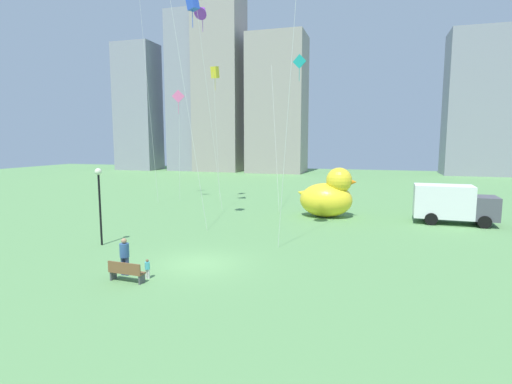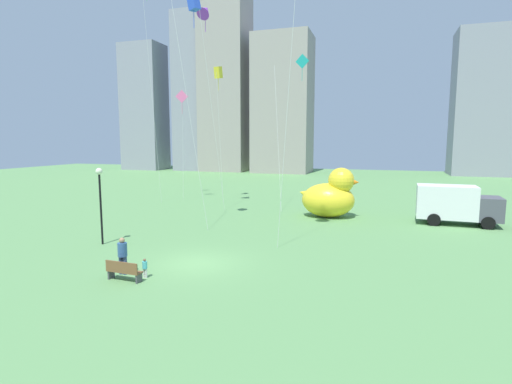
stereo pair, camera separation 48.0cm
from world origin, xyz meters
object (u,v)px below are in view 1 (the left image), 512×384
object	(u,v)px
kite_purple	(203,11)
kite_pink	(178,101)
park_bench	(126,271)
lamppost	(99,191)
box_truck	(452,204)
person_child	(147,268)
kite_teal	(297,69)
giant_inflatable_duck	(328,196)
kite_yellow	(215,73)
person_adult	(125,255)
kite_blue	(192,3)

from	to	relation	value
kite_purple	kite_pink	distance (m)	9.43
park_bench	lamppost	world-z (taller)	lamppost
park_bench	box_truck	world-z (taller)	box_truck
person_child	kite_teal	xyz separation A→B (m)	(2.63, 20.90, 11.92)
giant_inflatable_duck	box_truck	xyz separation A→B (m)	(9.10, -0.05, -0.27)
park_bench	lamppost	xyz separation A→B (m)	(-5.07, 4.95, 2.73)
giant_inflatable_duck	kite_yellow	size ratio (longest dim) A/B	0.36
person_adult	kite_teal	xyz separation A→B (m)	(3.87, 20.77, 11.45)
person_adult	kite_yellow	bearing A→B (deg)	101.58
park_bench	giant_inflatable_duck	xyz separation A→B (m)	(6.70, 17.60, 1.23)
person_child	box_truck	xyz separation A→B (m)	(15.14, 16.91, 0.95)
park_bench	box_truck	size ratio (longest dim) A/B	0.29
lamppost	kite_pink	xyz separation A→B (m)	(-3.76, 17.31, 6.86)
person_adult	kite_blue	world-z (taller)	kite_blue
person_child	kite_purple	bearing A→B (deg)	105.42
park_bench	giant_inflatable_duck	bearing A→B (deg)	69.15
park_bench	kite_purple	distance (m)	24.51
kite_teal	lamppost	bearing A→B (deg)	-116.72
person_adult	person_child	world-z (taller)	person_adult
box_truck	kite_blue	distance (m)	23.32
person_adult	giant_inflatable_duck	xyz separation A→B (m)	(7.29, 16.83, 0.75)
park_bench	person_child	xyz separation A→B (m)	(0.66, 0.64, 0.01)
box_truck	kite_pink	world-z (taller)	kite_pink
giant_inflatable_duck	kite_purple	bearing A→B (deg)	179.09
person_adult	giant_inflatable_duck	size ratio (longest dim) A/B	0.36
person_child	kite_pink	world-z (taller)	kite_pink
kite_yellow	kite_teal	xyz separation A→B (m)	(8.40, -1.35, -0.25)
box_truck	kite_blue	size ratio (longest dim) A/B	0.36
park_bench	kite_pink	xyz separation A→B (m)	(-8.83, 22.25, 9.59)
kite_yellow	kite_pink	world-z (taller)	kite_yellow
person_child	lamppost	world-z (taller)	lamppost
giant_inflatable_duck	kite_pink	bearing A→B (deg)	163.32
kite_pink	person_adult	bearing A→B (deg)	-69.00
person_adult	giant_inflatable_duck	distance (m)	18.35
person_child	giant_inflatable_duck	size ratio (longest dim) A/B	0.18
person_adult	kite_yellow	size ratio (longest dim) A/B	0.13
lamppost	park_bench	bearing A→B (deg)	-44.30
kite_purple	lamppost	bearing A→B (deg)	-94.48
park_bench	kite_purple	bearing A→B (deg)	102.88
kite_yellow	kite_pink	size ratio (longest dim) A/B	1.20
giant_inflatable_duck	kite_purple	distance (m)	18.59
person_adult	kite_teal	size ratio (longest dim) A/B	0.13
park_bench	person_child	world-z (taller)	park_bench
kite_purple	kite_blue	bearing A→B (deg)	-71.72
kite_purple	kite_blue	size ratio (longest dim) A/B	1.11
giant_inflatable_duck	kite_teal	xyz separation A→B (m)	(-3.42, 3.94, 10.70)
box_truck	giant_inflatable_duck	bearing A→B (deg)	179.69
person_child	park_bench	bearing A→B (deg)	-135.61
kite_teal	kite_blue	xyz separation A→B (m)	(-5.18, -10.34, 2.83)
kite_pink	kite_yellow	bearing A→B (deg)	9.68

